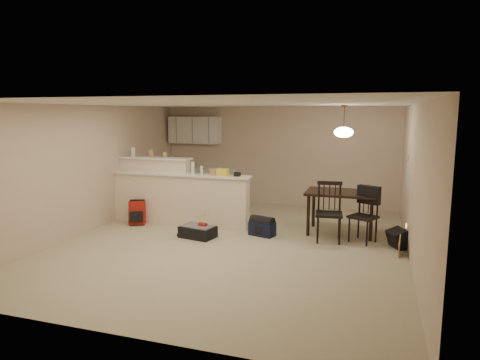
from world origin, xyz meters
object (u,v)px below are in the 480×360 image
at_px(pendant_lamp, 344,132).
at_px(dining_table, 341,197).
at_px(dining_chair_far, 363,215).
at_px(suitcase, 198,232).
at_px(dining_chair_near, 329,212).
at_px(navy_duffel, 262,229).
at_px(black_daypack, 398,239).
at_px(red_backpack, 137,213).

bearing_deg(pendant_lamp, dining_table, 0.00).
distance_m(dining_table, dining_chair_far, 0.68).
xyz_separation_m(dining_chair_far, suitcase, (-2.99, -0.65, -0.39)).
relative_size(dining_table, dining_chair_near, 1.22).
relative_size(dining_chair_near, navy_duffel, 2.27).
bearing_deg(dining_table, navy_duffel, -156.44).
bearing_deg(suitcase, pendant_lamp, 34.40).
height_order(dining_chair_far, black_daypack, dining_chair_far).
relative_size(dining_chair_near, dining_chair_far, 1.09).
relative_size(dining_table, red_backpack, 2.69).
relative_size(suitcase, black_daypack, 1.77).
bearing_deg(dining_table, red_backpack, -171.63).
height_order(dining_chair_near, red_backpack, dining_chair_near).
relative_size(dining_table, pendant_lamp, 2.16).
bearing_deg(pendant_lamp, red_backpack, -171.50).
relative_size(pendant_lamp, suitcase, 0.97).
distance_m(dining_chair_near, black_daypack, 1.27).
height_order(dining_chair_far, red_backpack, dining_chair_far).
relative_size(dining_table, navy_duffel, 2.78).
distance_m(dining_table, dining_chair_near, 0.67).
distance_m(dining_chair_near, red_backpack, 4.02).
relative_size(pendant_lamp, navy_duffel, 1.29).
bearing_deg(dining_chair_far, pendant_lamp, 159.59).
bearing_deg(black_daypack, dining_chair_near, 64.14).
bearing_deg(dining_chair_near, dining_chair_far, 7.26).
relative_size(dining_chair_near, red_backpack, 2.20).
distance_m(dining_table, suitcase, 2.86).
relative_size(dining_chair_far, navy_duffel, 2.09).
distance_m(red_backpack, black_daypack, 5.22).
xyz_separation_m(dining_table, red_backpack, (-4.17, -0.62, -0.49)).
bearing_deg(dining_chair_near, black_daypack, -6.79).
bearing_deg(navy_duffel, pendant_lamp, 39.82).
height_order(pendant_lamp, dining_chair_near, pendant_lamp).
xyz_separation_m(pendant_lamp, suitcase, (-2.55, -1.12, -1.88)).
xyz_separation_m(dining_table, dining_chair_near, (-0.16, -0.62, -0.19)).
height_order(pendant_lamp, black_daypack, pendant_lamp).
bearing_deg(navy_duffel, dining_table, 39.82).
height_order(dining_chair_near, dining_chair_far, dining_chair_near).
xyz_separation_m(red_backpack, black_daypack, (5.22, 0.00, -0.09)).
xyz_separation_m(dining_table, pendant_lamp, (-0.00, 0.00, 1.26)).
xyz_separation_m(dining_chair_far, red_backpack, (-4.60, -0.15, -0.25)).
height_order(pendant_lamp, red_backpack, pendant_lamp).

